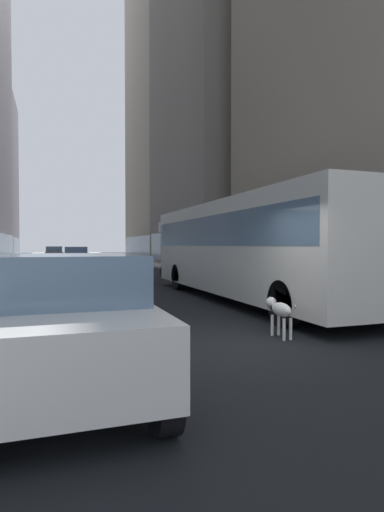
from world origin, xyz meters
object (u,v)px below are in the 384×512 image
car_blue_hatchback (76,257)px  dalmatian_dog (279,310)px  transit_bus (245,244)px  pedestrian_with_handbag (257,262)px  car_grey_wagon (54,254)px  car_white_van (68,318)px

car_blue_hatchback → dalmatian_dog: car_blue_hatchback is taller
transit_bus → pedestrian_with_handbag: transit_bus is taller
transit_bus → car_blue_hatchback: bearing=100.3°
dalmatian_dog → car_grey_wagon: bearing=95.8°
dalmatian_dog → pedestrian_with_handbag: pedestrian_with_handbag is taller
car_blue_hatchback → pedestrian_with_handbag: 19.03m
car_blue_hatchback → car_white_van: (-1.60, -28.48, -0.00)m
transit_bus → dalmatian_dog: (-1.74, -4.95, -1.26)m
transit_bus → car_grey_wagon: bearing=99.6°
car_grey_wagon → pedestrian_with_handbag: pedestrian_with_handbag is taller
transit_bus → pedestrian_with_handbag: bearing=58.1°
car_blue_hatchback → car_grey_wagon: same height
transit_bus → pedestrian_with_handbag: (2.67, 4.29, -0.76)m
car_blue_hatchback → car_white_van: bearing=-93.2°
car_white_van → car_grey_wagon: bearing=90.0°
car_white_van → dalmatian_dog: size_ratio=4.55×
car_blue_hatchback → car_white_van: same height
transit_bus → car_white_van: 8.54m
dalmatian_dog → pedestrian_with_handbag: 10.25m
dalmatian_dog → car_white_van: bearing=-159.8°
transit_bus → car_white_van: size_ratio=2.64×
car_grey_wagon → pedestrian_with_handbag: (8.27, -28.76, 0.19)m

